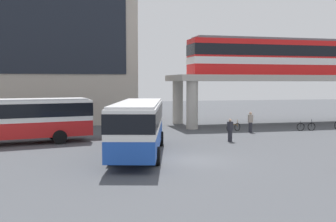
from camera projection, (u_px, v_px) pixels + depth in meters
ground_plane at (155, 137)px, 32.51m from camera, size 120.00×120.00×0.00m
station_building at (16, 34)px, 44.02m from camera, size 24.89×11.39×19.32m
elevated_platform at (295, 82)px, 43.22m from camera, size 27.07×6.75×5.12m
train at (295, 57)px, 42.99m from camera, size 23.19×2.96×3.84m
bus_main at (139, 122)px, 24.37m from camera, size 5.23×11.32×3.22m
bus_secondary at (12, 116)px, 28.47m from camera, size 11.32×4.69×3.22m
bicycle_brown at (233, 127)px, 36.41m from camera, size 1.65×0.81×1.04m
bicycle_black at (306, 127)px, 36.82m from camera, size 1.79×0.25×1.04m
pedestrian_by_bike_rack at (230, 131)px, 29.99m from camera, size 0.47×0.41×1.70m
pedestrian_walking_across at (250, 123)px, 35.37m from camera, size 0.43×0.32×1.81m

